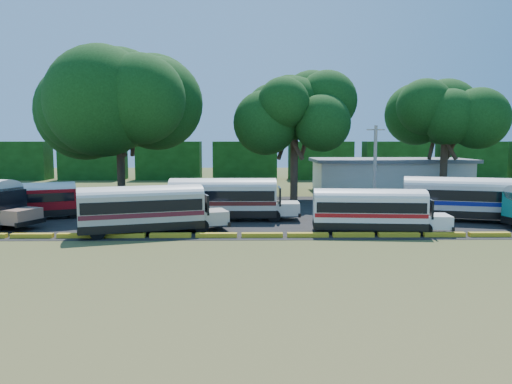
{
  "coord_description": "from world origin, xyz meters",
  "views": [
    {
      "loc": [
        0.65,
        -31.16,
        6.45
      ],
      "look_at": [
        1.17,
        6.0,
        2.46
      ],
      "focal_mm": 35.0,
      "sensor_mm": 36.0,
      "label": 1
    }
  ],
  "objects_px": {
    "bus_white_red": "(372,208)",
    "tree_west": "(119,99)",
    "bus_red": "(30,199)",
    "bus_cream_west": "(145,207)"
  },
  "relations": [
    {
      "from": "bus_red",
      "to": "bus_white_red",
      "type": "height_order",
      "value": "bus_white_red"
    },
    {
      "from": "bus_cream_west",
      "to": "bus_white_red",
      "type": "distance_m",
      "value": 15.46
    },
    {
      "from": "bus_cream_west",
      "to": "bus_white_red",
      "type": "height_order",
      "value": "bus_cream_west"
    },
    {
      "from": "bus_white_red",
      "to": "tree_west",
      "type": "bearing_deg",
      "value": 146.16
    },
    {
      "from": "tree_west",
      "to": "bus_white_red",
      "type": "bearing_deg",
      "value": -38.84
    },
    {
      "from": "tree_west",
      "to": "bus_red",
      "type": "bearing_deg",
      "value": -111.38
    },
    {
      "from": "bus_red",
      "to": "bus_cream_west",
      "type": "bearing_deg",
      "value": -53.41
    },
    {
      "from": "bus_red",
      "to": "tree_west",
      "type": "height_order",
      "value": "tree_west"
    },
    {
      "from": "bus_white_red",
      "to": "tree_west",
      "type": "relative_size",
      "value": 0.61
    },
    {
      "from": "bus_red",
      "to": "bus_cream_west",
      "type": "height_order",
      "value": "bus_cream_west"
    }
  ]
}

